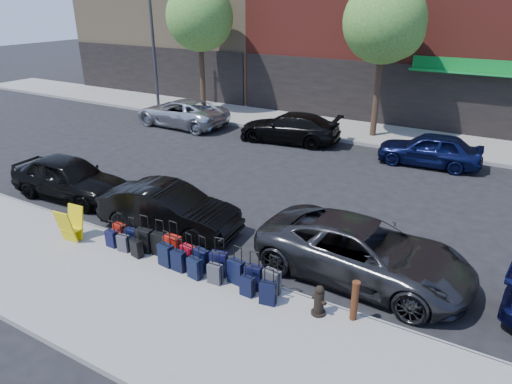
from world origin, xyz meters
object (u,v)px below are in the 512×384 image
Objects in this scene: suitcase_front_5 at (188,256)px; car_near_1 at (169,209)px; car_near_0 at (69,177)px; tree_left at (202,19)px; fire_hydrant at (319,301)px; streetlight at (155,32)px; car_far_1 at (289,128)px; car_far_0 at (181,113)px; car_far_2 at (429,149)px; bollard at (355,300)px; car_near_2 at (364,252)px; tree_center at (387,24)px; display_rack at (71,225)px.

suitcase_front_5 is 2.37m from car_near_1.
tree_left is at bearing 11.11° from car_near_0.
fire_hydrant is (3.69, -0.13, 0.05)m from suitcase_front_5.
streetlight is 1.62× the size of car_far_1.
car_far_2 is at bearing 92.24° from car_far_0.
tree_left is at bearing 135.12° from bollard.
suitcase_front_5 is 0.22× the size of car_far_2.
streetlight reaches higher than car_far_2.
car_far_0 is at bearing 140.71° from bollard.
car_far_1 is at bearing 38.33° from car_near_2.
tree_center is at bearing 2.98° from streetlight.
car_near_2 is at bearing 36.30° from suitcase_front_5.
car_far_2 is at bearing 81.54° from car_far_1.
suitcase_front_5 is (-0.63, -14.31, -4.98)m from tree_center.
bollard is at bearing -0.65° from car_far_2.
car_far_1 is at bearing 114.01° from suitcase_front_5.
car_far_0 reaches higher than suitcase_front_5.
suitcase_front_5 is 1.25× the size of fire_hydrant.
car_near_2 reaches higher than car_far_0.
car_near_1 is (1.86, 2.07, 0.08)m from display_rack.
display_rack is 3.61m from car_near_0.
fire_hydrant is (13.56, -14.44, -4.93)m from tree_left.
car_far_0 is 1.07× the size of car_far_1.
display_rack is 2.79m from car_near_1.
car_far_0 is (-13.29, 9.35, -0.01)m from car_near_2.
car_far_1 is at bearing -21.24° from tree_left.
car_far_1 is at bearing 138.34° from fire_hydrant.
car_far_2 is (5.56, 10.02, -0.01)m from car_near_1.
car_far_1 is at bearing -11.51° from streetlight.
display_rack is (9.11, -14.21, -4.02)m from streetlight.
car_far_0 is (-2.79, 9.65, -0.02)m from car_near_0.
suitcase_front_5 is at bearing -162.85° from fire_hydrant.
tree_left reaches higher than car_far_1.
streetlight is 22.26m from bollard.
streetlight reaches higher than display_rack.
tree_center is 13.48m from streetlight.
fire_hydrant is 0.14× the size of car_near_2.
streetlight is at bearing 141.86° from bollard.
tree_center is 15.16m from suitcase_front_5.
streetlight reaches higher than car_far_0.
fire_hydrant is at bearing -78.02° from tree_center.
car_far_2 is at bearing 109.00° from fire_hydrant.
tree_left is 1.65× the size of car_near_0.
display_rack is (-3.70, -0.61, 0.20)m from suitcase_front_5.
tree_left is at bearing 51.22° from car_near_2.
car_near_0 is 4.68m from car_near_1.
car_far_0 reaches higher than car_far_1.
bollard is at bearing 11.33° from suitcase_front_5.
car_far_0 reaches higher than car_far_2.
tree_center is 15.47m from bollard.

